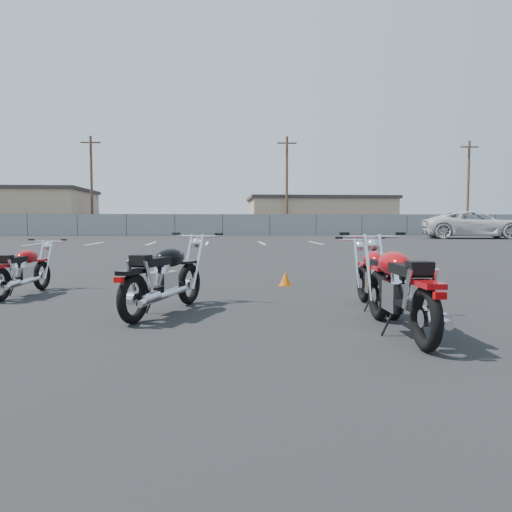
{
  "coord_description": "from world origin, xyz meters",
  "views": [
    {
      "loc": [
        -0.4,
        -7.27,
        1.2
      ],
      "look_at": [
        0.2,
        0.6,
        0.65
      ],
      "focal_mm": 35.0,
      "sensor_mm": 36.0,
      "label": 1
    }
  ],
  "objects": [
    {
      "name": "training_cone_extra",
      "position": [
        0.85,
        1.9,
        0.14
      ],
      "size": [
        0.23,
        0.23,
        0.28
      ],
      "color": "#D55A0B",
      "rests_on": "ground"
    },
    {
      "name": "utility_pole_c",
      "position": [
        6.0,
        39.0,
        4.69
      ],
      "size": [
        1.8,
        0.24,
        9.0
      ],
      "color": "#4C3223",
      "rests_on": "ground"
    },
    {
      "name": "chainlink_fence",
      "position": [
        -0.0,
        35.0,
        0.9
      ],
      "size": [
        80.06,
        0.06,
        1.8
      ],
      "color": "slate",
      "rests_on": "ground"
    },
    {
      "name": "ground",
      "position": [
        0.0,
        0.0,
        0.0
      ],
      "size": [
        120.0,
        120.0,
        0.0
      ],
      "primitive_type": "plane",
      "color": "black",
      "rests_on": "ground"
    },
    {
      "name": "training_cone_far",
      "position": [
        2.99,
        0.57,
        0.15
      ],
      "size": [
        0.26,
        0.26,
        0.3
      ],
      "color": "#D55A0B",
      "rests_on": "ground"
    },
    {
      "name": "motorcycle_third_red",
      "position": [
        1.74,
        -0.76,
        0.44
      ],
      "size": [
        0.77,
        1.98,
        0.97
      ],
      "color": "black",
      "rests_on": "ground"
    },
    {
      "name": "motorcycle_second_black",
      "position": [
        -1.1,
        -0.75,
        0.47
      ],
      "size": [
        1.24,
        2.07,
        1.04
      ],
      "color": "black",
      "rests_on": "ground"
    },
    {
      "name": "white_van",
      "position": [
        17.4,
        26.23,
        1.5
      ],
      "size": [
        4.71,
        8.39,
        3.01
      ],
      "primitive_type": "imported",
      "rotation": [
        0.0,
        0.0,
        1.37
      ],
      "color": "silver",
      "rests_on": "ground"
    },
    {
      "name": "utility_pole_b",
      "position": [
        -12.0,
        40.0,
        4.69
      ],
      "size": [
        1.8,
        0.24,
        9.0
      ],
      "color": "#4C3223",
      "rests_on": "ground"
    },
    {
      "name": "motorcycle_rear_red",
      "position": [
        1.53,
        -2.14,
        0.48
      ],
      "size": [
        0.84,
        2.18,
        1.07
      ],
      "color": "black",
      "rests_on": "ground"
    },
    {
      "name": "training_cone_near",
      "position": [
        2.87,
        1.09,
        0.14
      ],
      "size": [
        0.23,
        0.23,
        0.28
      ],
      "color": "#D55A0B",
      "rests_on": "ground"
    },
    {
      "name": "tan_building_east",
      "position": [
        10.0,
        44.0,
        1.86
      ],
      "size": [
        14.4,
        9.4,
        3.7
      ],
      "color": "tan",
      "rests_on": "ground"
    },
    {
      "name": "parking_line_stripes",
      "position": [
        -2.5,
        20.0,
        0.0
      ],
      "size": [
        15.12,
        4.0,
        0.01
      ],
      "color": "silver",
      "rests_on": "ground"
    },
    {
      "name": "utility_pole_d",
      "position": [
        24.0,
        40.0,
        4.69
      ],
      "size": [
        1.8,
        0.24,
        9.0
      ],
      "color": "#4C3223",
      "rests_on": "ground"
    },
    {
      "name": "motorcycle_front_red",
      "position": [
        -3.55,
        1.01,
        0.4
      ],
      "size": [
        0.7,
        1.81,
        0.89
      ],
      "color": "black",
      "rests_on": "ground"
    }
  ]
}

